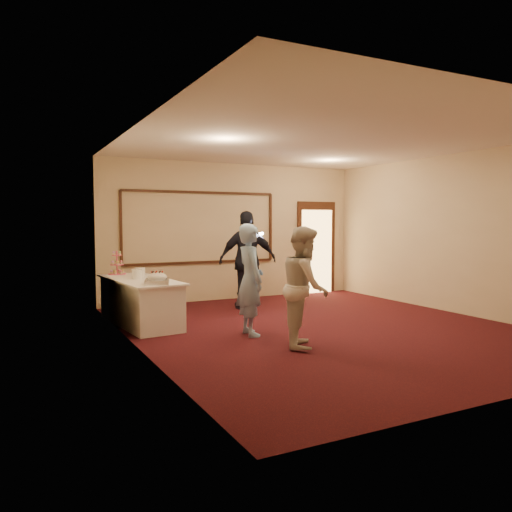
{
  "coord_description": "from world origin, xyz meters",
  "views": [
    {
      "loc": [
        -4.6,
        -6.63,
        1.73
      ],
      "look_at": [
        -0.83,
        0.8,
        1.15
      ],
      "focal_mm": 35.0,
      "sensor_mm": 36.0,
      "label": 1
    }
  ],
  "objects": [
    {
      "name": "floor",
      "position": [
        0.0,
        0.0,
        0.0
      ],
      "size": [
        7.0,
        7.0,
        0.0
      ],
      "primitive_type": "plane",
      "color": "black",
      "rests_on": "ground"
    },
    {
      "name": "room_walls",
      "position": [
        0.0,
        0.0,
        2.03
      ],
      "size": [
        6.04,
        7.04,
        3.02
      ],
      "color": "beige",
      "rests_on": "floor"
    },
    {
      "name": "wall_molding",
      "position": [
        -0.8,
        3.47,
        1.6
      ],
      "size": [
        3.45,
        0.04,
        1.55
      ],
      "color": "black",
      "rests_on": "room_walls"
    },
    {
      "name": "doorway",
      "position": [
        2.15,
        3.45,
        1.08
      ],
      "size": [
        1.05,
        0.07,
        2.2
      ],
      "color": "black",
      "rests_on": "floor"
    },
    {
      "name": "buffet_table",
      "position": [
        -2.58,
        1.65,
        0.39
      ],
      "size": [
        1.06,
        2.23,
        0.77
      ],
      "color": "white",
      "rests_on": "floor"
    },
    {
      "name": "pavlova_tray",
      "position": [
        -2.51,
        0.86,
        0.85
      ],
      "size": [
        0.48,
        0.57,
        0.18
      ],
      "color": "silver",
      "rests_on": "buffet_table"
    },
    {
      "name": "cupcake_stand",
      "position": [
        -2.77,
        2.55,
        0.94
      ],
      "size": [
        0.32,
        0.32,
        0.47
      ],
      "color": "#EC507E",
      "rests_on": "buffet_table"
    },
    {
      "name": "plate_stack_a",
      "position": [
        -2.61,
        1.69,
        0.85
      ],
      "size": [
        0.19,
        0.19,
        0.16
      ],
      "color": "white",
      "rests_on": "buffet_table"
    },
    {
      "name": "plate_stack_b",
      "position": [
        -2.48,
        2.03,
        0.85
      ],
      "size": [
        0.18,
        0.18,
        0.15
      ],
      "color": "white",
      "rests_on": "buffet_table"
    },
    {
      "name": "tart",
      "position": [
        -2.38,
        1.33,
        0.8
      ],
      "size": [
        0.28,
        0.28,
        0.06
      ],
      "color": "white",
      "rests_on": "buffet_table"
    },
    {
      "name": "man",
      "position": [
        -1.28,
        0.11,
        0.85
      ],
      "size": [
        0.47,
        0.66,
        1.7
      ],
      "primitive_type": "imported",
      "rotation": [
        0.0,
        0.0,
        1.46
      ],
      "color": "#8DB2E5",
      "rests_on": "floor"
    },
    {
      "name": "woman",
      "position": [
        -0.9,
        -0.84,
        0.83
      ],
      "size": [
        0.96,
        1.02,
        1.66
      ],
      "primitive_type": "imported",
      "rotation": [
        0.0,
        0.0,
        1.02
      ],
      "color": "silver",
      "rests_on": "floor"
    },
    {
      "name": "guest",
      "position": [
        -0.31,
        2.19,
        0.97
      ],
      "size": [
        1.21,
        0.74,
        1.93
      ],
      "primitive_type": "imported",
      "rotation": [
        0.0,
        0.0,
        2.89
      ],
      "color": "black",
      "rests_on": "floor"
    },
    {
      "name": "camera_flash",
      "position": [
        -0.07,
        2.07,
        1.49
      ],
      "size": [
        0.07,
        0.05,
        0.05
      ],
      "primitive_type": "cube",
      "rotation": [
        0.0,
        0.0,
        0.14
      ],
      "color": "white",
      "rests_on": "guest"
    }
  ]
}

